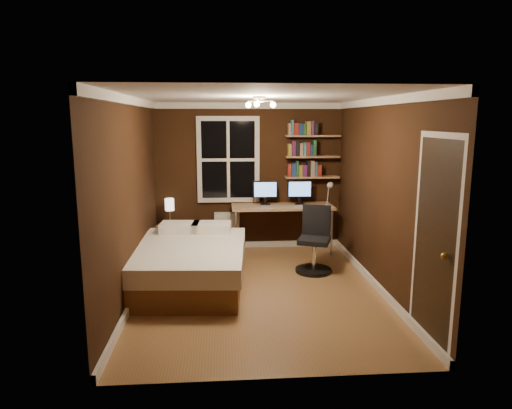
{
  "coord_description": "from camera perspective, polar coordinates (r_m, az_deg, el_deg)",
  "views": [
    {
      "loc": [
        -0.47,
        -5.71,
        2.22
      ],
      "look_at": [
        0.0,
        0.45,
        1.07
      ],
      "focal_mm": 32.0,
      "sensor_mm": 36.0,
      "label": 1
    }
  ],
  "objects": [
    {
      "name": "desk",
      "position": [
        7.68,
        3.3,
        -0.53
      ],
      "size": [
        1.7,
        0.64,
        0.81
      ],
      "color": "#9F774D",
      "rests_on": "ground"
    },
    {
      "name": "office_chair",
      "position": [
        6.82,
        7.32,
        -5.3
      ],
      "size": [
        0.56,
        0.56,
        0.97
      ],
      "rotation": [
        0.0,
        0.0,
        -0.35
      ],
      "color": "black",
      "rests_on": "ground"
    },
    {
      "name": "bookshelf_middle",
      "position": [
        7.86,
        7.05,
        5.96
      ],
      "size": [
        0.92,
        0.22,
        0.03
      ],
      "primitive_type": "cube",
      "color": "#9F774D",
      "rests_on": "wall_back"
    },
    {
      "name": "radiator",
      "position": [
        7.92,
        -3.65,
        -3.32
      ],
      "size": [
        0.43,
        0.15,
        0.65
      ],
      "primitive_type": "cube",
      "color": "silver",
      "rests_on": "ground"
    },
    {
      "name": "ceiling",
      "position": [
        5.73,
        0.34,
        13.35
      ],
      "size": [
        3.2,
        4.2,
        0.02
      ],
      "primitive_type": "cube",
      "color": "white",
      "rests_on": "wall_back"
    },
    {
      "name": "ceiling_fixture",
      "position": [
        5.63,
        0.42,
        12.38
      ],
      "size": [
        0.44,
        0.44,
        0.18
      ],
      "primitive_type": null,
      "color": "beige",
      "rests_on": "ceiling"
    },
    {
      "name": "wall_left",
      "position": [
        5.9,
        -15.36,
        0.7
      ],
      "size": [
        0.04,
        4.2,
        2.5
      ],
      "primitive_type": "cube",
      "color": "black",
      "rests_on": "ground"
    },
    {
      "name": "bookshelf_upper",
      "position": [
        7.84,
        7.11,
        8.5
      ],
      "size": [
        0.92,
        0.22,
        0.03
      ],
      "primitive_type": "cube",
      "color": "#9F774D",
      "rests_on": "wall_back"
    },
    {
      "name": "books_row_lower",
      "position": [
        7.88,
        7.01,
        4.36
      ],
      "size": [
        0.54,
        0.16,
        0.23
      ],
      "primitive_type": null,
      "color": "maroon",
      "rests_on": "bookshelf_lower"
    },
    {
      "name": "door",
      "position": [
        4.79,
        21.32,
        -4.66
      ],
      "size": [
        0.03,
        0.82,
        2.05
      ],
      "primitive_type": null,
      "color": "black",
      "rests_on": "ground"
    },
    {
      "name": "desk_lamp",
      "position": [
        7.59,
        9.12,
        1.36
      ],
      "size": [
        0.14,
        0.32,
        0.44
      ],
      "primitive_type": null,
      "color": "silver",
      "rests_on": "desk"
    },
    {
      "name": "window",
      "position": [
        7.8,
        -3.49,
        5.61
      ],
      "size": [
        1.06,
        0.06,
        1.46
      ],
      "primitive_type": "cube",
      "color": "silver",
      "rests_on": "wall_back"
    },
    {
      "name": "nightstand",
      "position": [
        7.83,
        -10.61,
        -4.2
      ],
      "size": [
        0.47,
        0.47,
        0.5
      ],
      "primitive_type": "cube",
      "rotation": [
        0.0,
        0.0,
        -0.19
      ],
      "color": "brown",
      "rests_on": "ground"
    },
    {
      "name": "monitor_left",
      "position": [
        7.68,
        1.16,
        1.48
      ],
      "size": [
        0.42,
        0.12,
        0.41
      ],
      "primitive_type": null,
      "color": "black",
      "rests_on": "desk"
    },
    {
      "name": "books_row_upper",
      "position": [
        7.84,
        7.13,
        9.45
      ],
      "size": [
        0.48,
        0.16,
        0.23
      ],
      "primitive_type": null,
      "color": "#24552D",
      "rests_on": "bookshelf_upper"
    },
    {
      "name": "monitor_right",
      "position": [
        7.76,
        5.47,
        1.53
      ],
      "size": [
        0.42,
        0.12,
        0.41
      ],
      "primitive_type": null,
      "color": "black",
      "rests_on": "desk"
    },
    {
      "name": "door_knob",
      "position": [
        4.52,
        22.48,
        -5.95
      ],
      "size": [
        0.06,
        0.06,
        0.06
      ],
      "primitive_type": "sphere",
      "color": "gold",
      "rests_on": "door"
    },
    {
      "name": "floor",
      "position": [
        6.14,
        0.31,
        -10.65
      ],
      "size": [
        4.2,
        4.2,
        0.0
      ],
      "primitive_type": "plane",
      "color": "brown",
      "rests_on": "ground"
    },
    {
      "name": "wall_right",
      "position": [
        6.15,
        15.37,
        1.09
      ],
      "size": [
        0.04,
        4.2,
        2.5
      ],
      "primitive_type": "cube",
      "color": "black",
      "rests_on": "ground"
    },
    {
      "name": "bedside_lamp",
      "position": [
        7.73,
        -10.73,
        -0.85
      ],
      "size": [
        0.15,
        0.15,
        0.44
      ],
      "primitive_type": null,
      "color": "white",
      "rests_on": "nightstand"
    },
    {
      "name": "books_row_middle",
      "position": [
        7.86,
        7.07,
        6.9
      ],
      "size": [
        0.48,
        0.16,
        0.23
      ],
      "primitive_type": null,
      "color": "navy",
      "rests_on": "bookshelf_middle"
    },
    {
      "name": "wall_back",
      "position": [
        7.88,
        -0.92,
        3.48
      ],
      "size": [
        3.2,
        0.04,
        2.5
      ],
      "primitive_type": "cube",
      "color": "black",
      "rests_on": "ground"
    },
    {
      "name": "bookshelf_lower",
      "position": [
        7.9,
        6.99,
        3.42
      ],
      "size": [
        0.92,
        0.22,
        0.03
      ],
      "primitive_type": "cube",
      "color": "#9F774D",
      "rests_on": "wall_back"
    },
    {
      "name": "bed",
      "position": [
        6.31,
        -8.33,
        -7.31
      ],
      "size": [
        1.62,
        2.15,
        0.7
      ],
      "rotation": [
        0.0,
        0.0,
        -0.07
      ],
      "color": "brown",
      "rests_on": "ground"
    }
  ]
}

